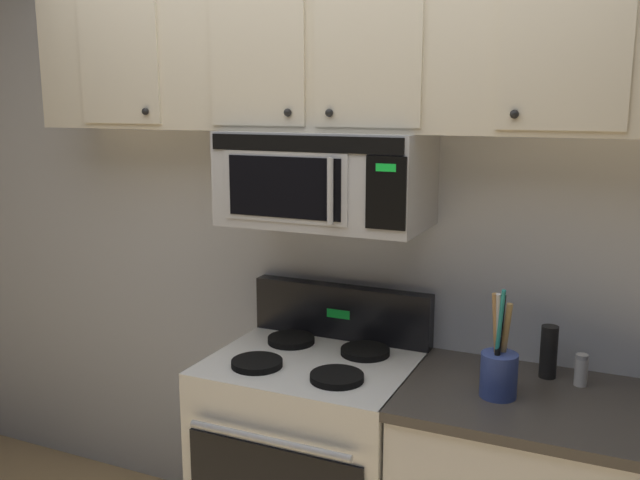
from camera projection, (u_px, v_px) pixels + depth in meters
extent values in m
cube|color=silver|center=(350.00, 227.00, 2.85)|extent=(5.20, 0.10, 2.70)
cube|color=white|center=(313.00, 469.00, 2.70)|extent=(0.76, 0.64, 0.90)
cylinder|color=#B7BABF|center=(268.00, 440.00, 2.33)|extent=(0.61, 0.03, 0.03)
cube|color=black|center=(342.00, 312.00, 2.85)|extent=(0.76, 0.07, 0.22)
cube|color=#19D83F|center=(338.00, 314.00, 2.81)|extent=(0.10, 0.00, 0.04)
cylinder|color=black|center=(257.00, 363.00, 2.55)|extent=(0.19, 0.19, 0.02)
cylinder|color=black|center=(337.00, 377.00, 2.42)|extent=(0.19, 0.19, 0.02)
cylinder|color=black|center=(291.00, 340.00, 2.80)|extent=(0.19, 0.19, 0.02)
cylinder|color=black|center=(365.00, 351.00, 2.67)|extent=(0.19, 0.19, 0.02)
cube|color=#B7BABF|center=(326.00, 178.00, 2.59)|extent=(0.76, 0.39, 0.35)
cube|color=black|center=(303.00, 144.00, 2.39)|extent=(0.73, 0.01, 0.06)
cube|color=#B7BABF|center=(284.00, 187.00, 2.45)|extent=(0.49, 0.01, 0.25)
cube|color=black|center=(284.00, 187.00, 2.45)|extent=(0.44, 0.01, 0.22)
cube|color=black|center=(386.00, 193.00, 2.29)|extent=(0.14, 0.01, 0.25)
cube|color=#19D83F|center=(386.00, 168.00, 2.27)|extent=(0.07, 0.00, 0.03)
cylinder|color=#B7BABF|center=(330.00, 191.00, 2.35)|extent=(0.02, 0.02, 0.23)
cube|color=beige|center=(330.00, 55.00, 2.53)|extent=(2.50, 0.33, 0.55)
cube|color=beige|center=(118.00, 58.00, 2.71)|extent=(0.38, 0.01, 0.51)
sphere|color=black|center=(145.00, 111.00, 2.69)|extent=(0.03, 0.03, 0.03)
cube|color=beige|center=(256.00, 54.00, 2.46)|extent=(0.38, 0.01, 0.51)
sphere|color=black|center=(288.00, 112.00, 2.44)|extent=(0.03, 0.03, 0.03)
cube|color=beige|center=(367.00, 50.00, 2.29)|extent=(0.38, 0.01, 0.51)
sphere|color=black|center=(329.00, 113.00, 2.37)|extent=(0.03, 0.03, 0.03)
cube|color=beige|center=(564.00, 44.00, 2.04)|extent=(0.38, 0.01, 0.51)
sphere|color=black|center=(514.00, 114.00, 2.12)|extent=(0.03, 0.03, 0.03)
cube|color=#423D38|center=(544.00, 403.00, 2.28)|extent=(0.93, 0.65, 0.03)
cylinder|color=#384C9E|center=(499.00, 375.00, 2.28)|extent=(0.12, 0.12, 0.15)
cylinder|color=silver|center=(499.00, 333.00, 2.24)|extent=(0.02, 0.10, 0.29)
cylinder|color=teal|center=(499.00, 332.00, 2.22)|extent=(0.04, 0.08, 0.30)
cylinder|color=tan|center=(505.00, 337.00, 2.27)|extent=(0.04, 0.03, 0.24)
cylinder|color=#A87A47|center=(497.00, 333.00, 2.26)|extent=(0.04, 0.05, 0.28)
cylinder|color=black|center=(499.00, 335.00, 2.25)|extent=(0.02, 0.08, 0.26)
cylinder|color=white|center=(581.00, 372.00, 2.37)|extent=(0.04, 0.04, 0.10)
cylinder|color=#B7BABF|center=(582.00, 357.00, 2.36)|extent=(0.04, 0.04, 0.02)
cylinder|color=black|center=(549.00, 352.00, 2.43)|extent=(0.06, 0.06, 0.19)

